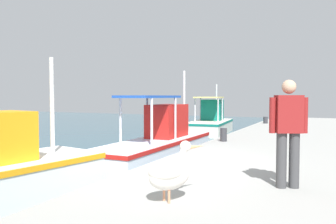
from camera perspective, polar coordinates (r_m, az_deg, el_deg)
name	(u,v)px	position (r m, az deg, el deg)	size (l,w,h in m)	color
fishing_boat_third	(159,142)	(12.03, -1.52, -5.05)	(6.47, 1.69, 3.30)	white
fishing_boat_fourth	(211,122)	(20.63, 7.22, -1.77)	(4.95, 2.44, 3.03)	silver
pelican	(169,173)	(4.69, 0.22, -10.20)	(0.93, 0.66, 0.82)	tan
fisherman_standing	(288,129)	(5.63, 19.64, -2.66)	(0.38, 0.55, 1.70)	#3F3F42
mooring_bollard_third	(224,135)	(11.00, 9.36, -3.80)	(0.21, 0.21, 0.42)	#333338
mooring_bollard_fourth	(266,120)	(18.70, 16.13, -1.32)	(0.24, 0.24, 0.35)	#333338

